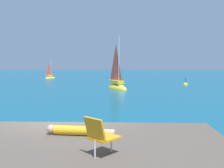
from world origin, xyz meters
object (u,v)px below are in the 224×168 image
object	(u,v)px
sailboat_far	(51,77)
marker_buoy	(186,85)
person_sunbather	(78,131)
sailboat_near	(118,86)
beach_chair	(101,134)

from	to	relation	value
sailboat_far	marker_buoy	world-z (taller)	sailboat_far
marker_buoy	person_sunbather	bearing A→B (deg)	-110.92
sailboat_near	person_sunbather	bearing A→B (deg)	-36.19
person_sunbather	marker_buoy	world-z (taller)	person_sunbather
person_sunbather	marker_buoy	distance (m)	27.85
sailboat_near	beach_chair	xyz separation A→B (m)	(-0.77, -22.48, 1.18)
person_sunbather	beach_chair	world-z (taller)	beach_chair
sailboat_near	beach_chair	bearing A→B (deg)	-34.26
beach_chair	sailboat_far	bearing A→B (deg)	57.58
sailboat_far	marker_buoy	xyz separation A→B (m)	(19.52, -12.21, -0.17)
sailboat_far	person_sunbather	distance (m)	39.39
person_sunbather	sailboat_far	bearing A→B (deg)	111.57
sailboat_far	person_sunbather	world-z (taller)	sailboat_far
sailboat_far	marker_buoy	bearing A→B (deg)	-63.59
beach_chair	marker_buoy	bearing A→B (deg)	24.45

